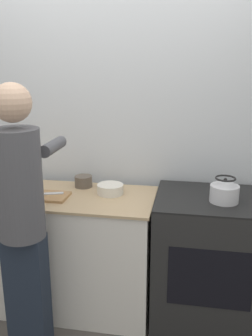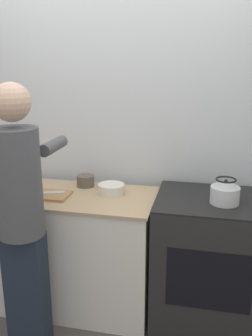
{
  "view_description": "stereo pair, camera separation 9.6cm",
  "coord_description": "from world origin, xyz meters",
  "views": [
    {
      "loc": [
        0.55,
        -2.11,
        1.84
      ],
      "look_at": [
        0.14,
        0.2,
        1.15
      ],
      "focal_mm": 40.0,
      "sensor_mm": 36.0,
      "label": 1
    },
    {
      "loc": [
        0.64,
        -2.09,
        1.84
      ],
      "look_at": [
        0.14,
        0.2,
        1.15
      ],
      "focal_mm": 40.0,
      "sensor_mm": 36.0,
      "label": 2
    }
  ],
  "objects": [
    {
      "name": "wall_back",
      "position": [
        0.0,
        0.7,
        1.3
      ],
      "size": [
        8.0,
        0.05,
        2.6
      ],
      "color": "silver",
      "rests_on": "ground_plane"
    },
    {
      "name": "bowl_prep",
      "position": [
        -0.01,
        0.37,
        0.93
      ],
      "size": [
        0.19,
        0.19,
        0.07
      ],
      "color": "silver",
      "rests_on": "counter"
    },
    {
      "name": "cutting_board",
      "position": [
        -0.45,
        0.22,
        0.91
      ],
      "size": [
        0.33,
        0.21,
        0.02
      ],
      "color": "#A87A4C",
      "rests_on": "counter"
    },
    {
      "name": "ground_plane",
      "position": [
        0.0,
        0.0,
        0.0
      ],
      "size": [
        12.0,
        12.0,
        0.0
      ],
      "primitive_type": "plane",
      "color": "#4C4742"
    },
    {
      "name": "bowl_mixing",
      "position": [
        -0.24,
        0.49,
        0.94
      ],
      "size": [
        0.13,
        0.13,
        0.09
      ],
      "color": "brown",
      "rests_on": "counter"
    },
    {
      "name": "counter",
      "position": [
        -0.39,
        0.29,
        0.45
      ],
      "size": [
        1.42,
        0.61,
        0.9
      ],
      "color": "silver",
      "rests_on": "ground_plane"
    },
    {
      "name": "canister_jar",
      "position": [
        -0.93,
        0.46,
        0.98
      ],
      "size": [
        0.12,
        0.12,
        0.17
      ],
      "color": "#756047",
      "rests_on": "counter"
    },
    {
      "name": "oven",
      "position": [
        0.71,
        0.31,
        0.47
      ],
      "size": [
        0.75,
        0.63,
        0.94
      ],
      "color": "black",
      "rests_on": "ground_plane"
    },
    {
      "name": "person",
      "position": [
        -0.43,
        -0.17,
        0.96
      ],
      "size": [
        0.32,
        0.56,
        1.72
      ],
      "color": "#1D2634",
      "rests_on": "ground_plane"
    },
    {
      "name": "knife",
      "position": [
        -0.45,
        0.23,
        0.92
      ],
      "size": [
        0.25,
        0.11,
        0.01
      ],
      "rotation": [
        0.0,
        0.0,
        0.32
      ],
      "color": "silver",
      "rests_on": "cutting_board"
    },
    {
      "name": "kettle",
      "position": [
        0.78,
        0.25,
        1.01
      ],
      "size": [
        0.19,
        0.19,
        0.17
      ],
      "color": "silver",
      "rests_on": "oven"
    }
  ]
}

